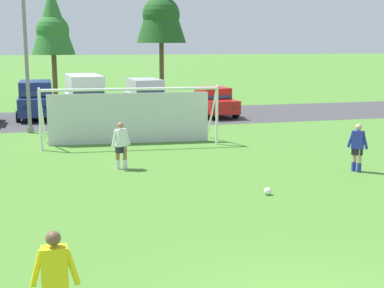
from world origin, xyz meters
TOP-DOWN VIEW (x-y plane):
  - ground_plane at (0.00, 15.00)m, footprint 400.00×400.00m
  - parking_lot_strip at (0.00, 24.76)m, footprint 52.00×8.40m
  - soccer_ball at (2.11, 7.06)m, footprint 0.22×0.22m
  - soccer_goal at (-0.54, 16.07)m, footprint 7.54×2.47m
  - referee at (-3.86, 0.71)m, footprint 0.73×0.25m
  - player_striker_near at (-1.53, 11.42)m, footprint 0.72×0.39m
  - player_midfield_center at (6.15, 8.99)m, footprint 0.52×0.64m
  - parked_car_slot_left at (-4.64, 25.69)m, footprint 2.15×4.61m
  - parked_car_slot_center_left at (-1.90, 24.91)m, footprint 2.42×4.91m
  - parked_car_slot_center at (1.84, 25.97)m, footprint 2.38×4.72m
  - parked_car_slot_center_right at (5.63, 24.02)m, footprint 2.21×4.29m
  - tree_left_edge at (-3.44, 34.34)m, footprint 3.16×3.16m
  - tree_mid_left at (4.87, 35.74)m, footprint 3.92×3.92m
  - street_lamp at (-4.67, 20.31)m, footprint 2.00×0.32m

SIDE VIEW (x-z plane):
  - ground_plane at x=0.00m, z-range 0.00..0.00m
  - parking_lot_strip at x=0.00m, z-range 0.00..0.01m
  - soccer_ball at x=2.11m, z-range 0.00..0.22m
  - referee at x=-3.86m, z-range 0.00..1.64m
  - player_striker_near at x=-1.53m, z-range 0.00..1.64m
  - player_midfield_center at x=6.15m, z-range 0.00..1.64m
  - parked_car_slot_center_right at x=5.63m, z-range 0.02..1.74m
  - parked_car_slot_left at x=-4.64m, z-range 0.03..2.19m
  - parked_car_slot_center at x=1.84m, z-range 0.03..2.19m
  - soccer_goal at x=-0.54m, z-range 0.01..2.58m
  - parked_car_slot_center_left at x=-1.90m, z-range 0.08..2.60m
  - street_lamp at x=-4.67m, z-range 0.14..7.62m
  - tree_left_edge at x=-3.44m, z-range 1.57..9.99m
  - tree_mid_left at x=4.87m, z-range 1.96..12.42m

